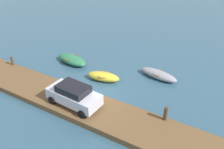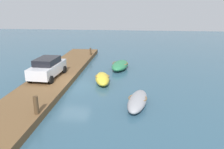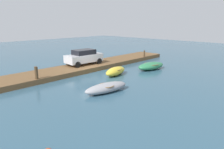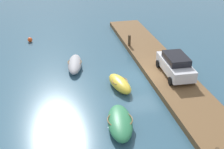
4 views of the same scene
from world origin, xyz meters
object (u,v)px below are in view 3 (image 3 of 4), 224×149
Objects in this scene: mooring_post_west at (144,54)px; mooring_post_mid_west at (36,73)px; rowboat_grey at (106,88)px; rowboat_green at (151,66)px; parked_car at (84,57)px; dinghy_yellow at (116,71)px.

mooring_post_mid_west is at bearing 0.00° from mooring_post_west.
rowboat_green is (-8.82, -1.81, 0.05)m from rowboat_grey.
mooring_post_west is 15.81m from mooring_post_mid_west.
mooring_post_mid_west reaches higher than mooring_post_west.
mooring_post_west is at bearing -147.13° from rowboat_grey.
rowboat_green is 7.65m from parked_car.
dinghy_yellow is 0.74× the size of parked_car.
parked_car is (0.29, -4.64, 0.94)m from dinghy_yellow.
rowboat_grey is 1.00× the size of rowboat_green.
rowboat_green is at bearing 42.70° from mooring_post_west.
mooring_post_west reaches higher than rowboat_grey.
mooring_post_west is 9.36m from parked_car.
rowboat_green is 5.85m from mooring_post_west.
rowboat_grey is 8.65m from parked_car.
rowboat_green reaches higher than dinghy_yellow.
rowboat_grey is 3.59× the size of mooring_post_mid_west.
rowboat_grey is at bearing 65.68° from parked_car.
mooring_post_mid_west is 0.25× the size of parked_car.
mooring_post_mid_west reaches higher than rowboat_green.
rowboat_grey is 0.89× the size of parked_car.
mooring_post_mid_west is (6.93, -2.78, 0.60)m from dinghy_yellow.
mooring_post_mid_west is (2.70, -5.76, 0.64)m from rowboat_grey.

